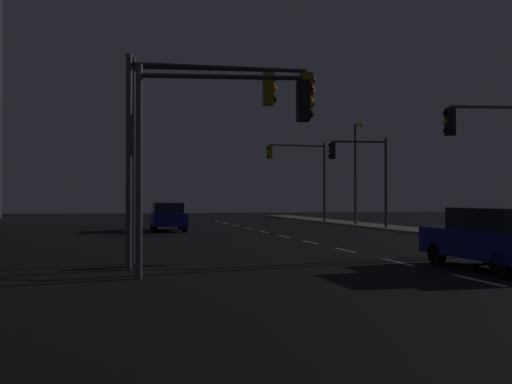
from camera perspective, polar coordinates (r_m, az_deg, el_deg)
The scene contains 12 objects.
ground_plane at distance 22.08m, azimuth 7.83°, elevation -5.29°, with size 112.00×112.00×0.00m, color black.
lane_markings_center at distance 25.37m, azimuth 5.03°, elevation -4.67°, with size 0.14×50.00×0.01m.
lane_edge_line at distance 29.38m, azimuth 16.42°, elevation -4.09°, with size 0.14×53.00×0.01m.
car at distance 16.56m, azimuth 21.37°, elevation -3.97°, with size 1.86×4.42×1.57m.
car_oncoming at distance 34.68m, azimuth -8.16°, elevation -2.23°, with size 1.86×4.42×1.57m.
traffic_light_mid_right at distance 44.17m, azimuth 4.11°, elevation 2.49°, with size 4.58×0.82×5.71m.
traffic_light_overhead_east at distance 17.32m, azimuth -5.69°, elevation 6.70°, with size 4.08×0.69×5.69m.
traffic_light_far_left at distance 23.00m, azimuth 22.10°, elevation 4.25°, with size 4.05×0.80×5.08m.
traffic_light_near_right at distance 14.10m, azimuth -3.36°, elevation 6.00°, with size 4.04×0.77×4.84m.
traffic_light_mid_left at distance 35.60m, azimuth 9.68°, elevation 2.54°, with size 3.44×0.64×5.16m.
traffic_light_far_center at distance 16.12m, azimuth -3.98°, elevation 6.89°, with size 4.98×0.39×5.47m.
street_lamp_across_street at distance 40.11m, azimuth 9.31°, elevation 2.76°, with size 0.86×2.39×6.52m.
Camera 1 is at (-7.76, -3.09, 1.81)m, focal length 43.15 mm.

